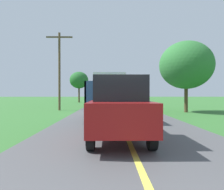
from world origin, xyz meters
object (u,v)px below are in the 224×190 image
Objects in this scene: utility_pole_roadside at (59,68)px; following_car at (119,108)px; banana_truck_near at (110,94)px; banana_truck_far at (106,94)px; roadside_tree_mid_right at (79,80)px; roadside_tree_near_left at (186,65)px.

utility_pole_roadside is 1.71× the size of following_car.
banana_truck_near is 13.57m from banana_truck_far.
banana_truck_near is 0.83× the size of utility_pole_roadside.
banana_truck_near is 1.10× the size of roadside_tree_mid_right.
banana_truck_near is at bearing -149.69° from roadside_tree_near_left.
utility_pole_roadside is at bearing 169.03° from roadside_tree_near_left.
banana_truck_near reaches higher than following_car.
banana_truck_near is at bearing -88.35° from banana_truck_far.
following_car is at bearing -79.35° from roadside_tree_mid_right.
following_car is (5.44, -28.93, -2.75)m from roadside_tree_mid_right.
roadside_tree_mid_right is 1.29× the size of following_car.
banana_truck_near is 7.66m from utility_pole_roadside.
banana_truck_far is 20.08m from following_car.
utility_pole_roadside is 13.41m from following_car.
banana_truck_near is at bearing -77.01° from roadside_tree_mid_right.
utility_pole_roadside reaches higher than roadside_tree_mid_right.
utility_pole_roadside is 16.73m from roadside_tree_mid_right.
banana_truck_near is at bearing 92.32° from following_car.
following_car is (0.26, -6.50, -0.40)m from banana_truck_near.
roadside_tree_near_left is at bearing 30.31° from banana_truck_near.
utility_pole_roadside is at bearing 128.34° from banana_truck_near.
roadside_tree_near_left is 1.09× the size of roadside_tree_mid_right.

